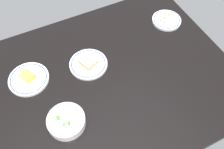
{
  "coord_description": "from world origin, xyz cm",
  "views": [
    {
      "loc": [
        -32.04,
        -65.21,
        111.26
      ],
      "look_at": [
        0.0,
        0.0,
        6.0
      ],
      "focal_mm": 39.95,
      "sensor_mm": 36.0,
      "label": 1
    }
  ],
  "objects": [
    {
      "name": "plate_sandwich",
      "position": [
        -7.97,
        12.37,
        5.29
      ],
      "size": [
        20.42,
        20.42,
        4.59
      ],
      "color": "silver",
      "rests_on": "dining_table"
    },
    {
      "name": "dining_table",
      "position": [
        0.0,
        0.0,
        2.0
      ],
      "size": [
        126.68,
        102.55,
        4.0
      ],
      "primitive_type": "cube",
      "color": "black",
      "rests_on": "ground"
    },
    {
      "name": "bowl_peas",
      "position": [
        -30.06,
        -14.21,
        6.58
      ],
      "size": [
        17.56,
        17.56,
        5.97
      ],
      "color": "silver",
      "rests_on": "dining_table"
    },
    {
      "name": "plate_cheese",
      "position": [
        -39.24,
        17.03,
        5.19
      ],
      "size": [
        20.69,
        20.69,
        4.93
      ],
      "color": "silver",
      "rests_on": "dining_table"
    },
    {
      "name": "plate_eggs",
      "position": [
        48.07,
        22.26,
        5.21
      ],
      "size": [
        17.61,
        17.61,
        4.71
      ],
      "color": "silver",
      "rests_on": "dining_table"
    }
  ]
}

